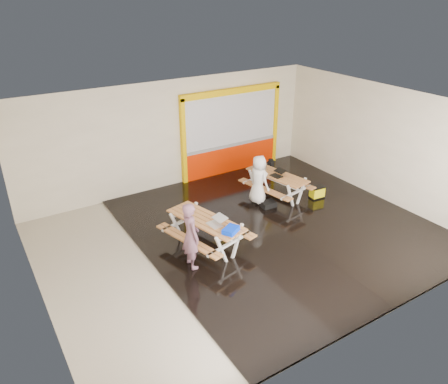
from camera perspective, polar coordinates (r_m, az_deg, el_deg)
room at (r=10.71m, az=2.55°, el=1.83°), size 10.02×8.02×3.52m
deck at (r=12.17m, az=7.27°, el=-4.34°), size 7.50×7.98×0.05m
kiosk at (r=15.02m, az=0.99°, el=7.76°), size 3.88×0.16×3.00m
picnic_table_left at (r=10.78m, az=-2.43°, el=-4.54°), size 1.93×2.43×0.86m
picnic_table_right at (r=13.45m, az=7.01°, el=1.58°), size 1.73×2.25×0.81m
person_left at (r=9.97m, az=-4.43°, el=-5.76°), size 0.43×0.63×1.65m
person_right at (r=12.87m, az=4.61°, el=1.64°), size 0.56×0.78×1.50m
laptop_left at (r=10.43m, az=-1.00°, el=-4.00°), size 0.45×0.42×0.18m
laptop_right at (r=13.26m, az=7.11°, el=2.37°), size 0.45×0.40×0.17m
blue_pouch at (r=10.11m, az=0.92°, el=-5.05°), size 0.49×0.44×0.12m
toolbox at (r=13.78m, az=4.81°, el=3.61°), size 0.50×0.41×0.26m
backpack at (r=14.19m, az=6.18°, el=3.50°), size 0.30×0.26×0.43m
dark_case at (r=13.02m, az=5.85°, el=-1.61°), size 0.45×0.34×0.16m
fluke_bag at (r=13.75m, az=12.21°, el=-0.05°), size 0.46×0.32×0.38m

